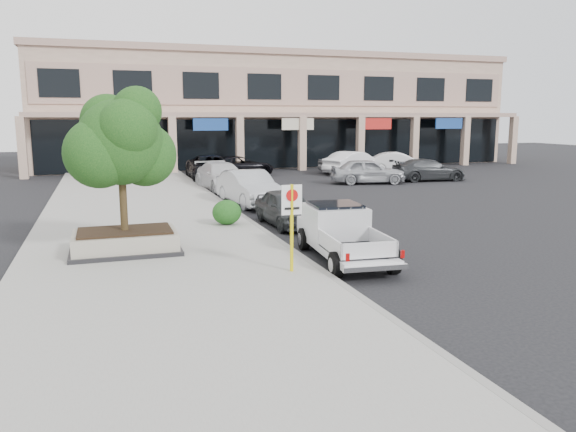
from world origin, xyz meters
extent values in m
plane|color=black|center=(0.00, 0.00, 0.00)|extent=(120.00, 120.00, 0.00)
cube|color=gray|center=(-5.50, 6.00, 0.07)|extent=(8.00, 52.00, 0.15)
cube|color=gray|center=(-1.55, 6.00, 0.07)|extent=(0.20, 52.00, 0.15)
cube|color=tan|center=(8.00, 34.00, 4.50)|extent=(40.00, 10.00, 9.00)
cube|color=tan|center=(8.00, 34.00, 9.25)|extent=(40.40, 10.40, 0.50)
cube|color=tan|center=(8.00, 27.90, 4.30)|extent=(40.00, 2.20, 0.35)
cube|color=tan|center=(-12.00, 27.05, 2.10)|extent=(0.55, 0.55, 4.20)
cube|color=tan|center=(28.00, 27.05, 2.10)|extent=(0.55, 0.55, 4.20)
cube|color=black|center=(8.00, 28.95, 2.00)|extent=(39.20, 0.08, 3.90)
cube|color=black|center=(-6.41, 2.63, 0.21)|extent=(3.20, 2.20, 0.12)
cube|color=#A19A87|center=(-6.41, 2.63, 0.52)|extent=(3.00, 2.00, 0.50)
cube|color=black|center=(-6.41, 2.63, 0.80)|extent=(2.70, 1.70, 0.06)
cylinder|color=#312413|center=(-6.41, 2.63, 1.93)|extent=(0.22, 0.22, 2.20)
sphere|color=#0F3911|center=(-6.41, 2.63, 3.43)|extent=(2.50, 2.50, 2.50)
sphere|color=#0F3911|center=(-5.71, 2.93, 3.03)|extent=(1.90, 1.90, 1.90)
sphere|color=#0F3911|center=(-6.71, 3.13, 4.03)|extent=(1.60, 1.60, 1.60)
cylinder|color=yellow|center=(-2.35, -0.96, 1.30)|extent=(0.09, 0.09, 2.30)
cube|color=white|center=(-2.35, -0.96, 2.05)|extent=(0.55, 0.03, 0.78)
cylinder|color=red|center=(-2.35, -0.99, 2.17)|extent=(0.32, 0.02, 0.32)
ellipsoid|color=#174413|center=(-2.60, 5.94, 0.62)|extent=(1.10, 0.99, 0.93)
imported|color=#2C2F31|center=(-0.25, 5.81, 0.69)|extent=(1.81, 4.14, 1.39)
imported|color=#AFB2B7|center=(-0.37, 11.20, 0.82)|extent=(2.29, 5.16, 1.65)
imported|color=silver|center=(-0.44, 17.18, 0.78)|extent=(2.68, 5.53, 1.55)
imported|color=black|center=(-0.17, 22.26, 0.82)|extent=(2.88, 5.96, 1.64)
imported|color=#B0B3B9|center=(8.88, 17.28, 0.79)|extent=(4.94, 2.85, 1.58)
imported|color=silver|center=(10.58, 22.88, 0.84)|extent=(5.36, 3.63, 1.67)
imported|color=#2D3033|center=(13.42, 17.54, 0.71)|extent=(5.08, 2.45, 1.43)
imported|color=black|center=(2.16, 24.07, 0.72)|extent=(5.59, 3.48, 1.44)
imported|color=#97999E|center=(10.53, 23.94, 0.77)|extent=(4.64, 2.17, 1.54)
imported|color=silver|center=(14.07, 22.60, 0.77)|extent=(4.97, 3.28, 1.55)
camera|label=1|loc=(-6.95, -14.51, 4.17)|focal=35.00mm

